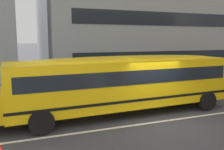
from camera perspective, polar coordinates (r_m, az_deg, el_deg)
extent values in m
plane|color=#38383D|center=(10.82, 11.17, -10.56)|extent=(400.00, 400.00, 0.00)
cube|color=gray|center=(17.51, -2.24, -3.08)|extent=(120.00, 3.00, 0.01)
cube|color=silver|center=(10.82, 11.17, -10.54)|extent=(110.00, 0.16, 0.01)
cube|color=yellow|center=(11.41, 2.91, -1.61)|extent=(10.43, 2.74, 2.07)
cube|color=black|center=(14.63, 21.71, -3.43)|extent=(0.28, 2.36, 0.34)
cube|color=black|center=(11.35, 2.92, 0.24)|extent=(9.81, 2.75, 0.60)
cube|color=black|center=(11.54, 2.88, -4.60)|extent=(10.45, 2.77, 0.11)
ellipsoid|color=yellow|center=(11.28, 2.95, 3.58)|extent=(10.01, 2.53, 0.34)
cylinder|color=red|center=(11.74, -14.80, -2.11)|extent=(0.43, 0.43, 0.03)
cylinder|color=black|center=(9.46, -16.04, -10.52)|extent=(0.95, 0.30, 0.94)
cylinder|color=black|center=(11.70, -17.53, -6.93)|extent=(0.95, 0.30, 0.94)
cylinder|color=black|center=(12.94, 21.19, -5.66)|extent=(0.95, 0.30, 0.94)
cylinder|color=black|center=(14.66, 14.76, -3.76)|extent=(0.95, 0.30, 0.94)
cylinder|color=black|center=(19.76, 21.09, -1.46)|extent=(0.61, 0.20, 0.60)
cube|color=black|center=(21.04, 11.26, 3.96)|extent=(14.96, 0.04, 1.10)
cube|color=black|center=(21.05, 11.51, 12.67)|extent=(14.96, 0.04, 1.10)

